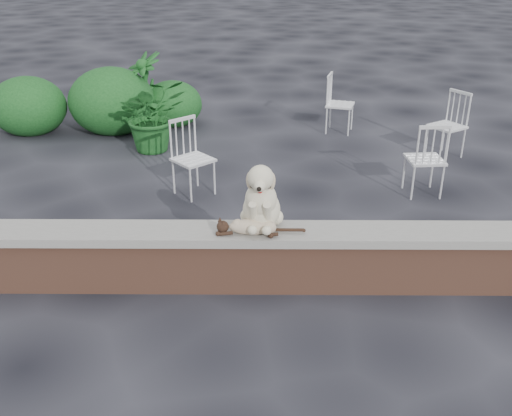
{
  "coord_description": "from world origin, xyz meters",
  "views": [
    {
      "loc": [
        -0.21,
        -4.53,
        2.93
      ],
      "look_at": [
        -0.25,
        0.2,
        0.7
      ],
      "focal_mm": 40.63,
      "sensor_mm": 36.0,
      "label": 1
    }
  ],
  "objects_px": {
    "dog": "(262,193)",
    "potted_plant_a": "(152,115)",
    "cat": "(252,226)",
    "chair_a": "(193,158)",
    "chair_e": "(340,104)",
    "chair_d": "(447,125)",
    "chair_c": "(425,158)",
    "potted_plant_b": "(145,91)"
  },
  "relations": [
    {
      "from": "chair_d",
      "to": "potted_plant_b",
      "type": "distance_m",
      "value": 4.75
    },
    {
      "from": "chair_a",
      "to": "potted_plant_b",
      "type": "xyz_separation_m",
      "value": [
        -1.06,
        2.71,
        0.15
      ]
    },
    {
      "from": "cat",
      "to": "potted_plant_b",
      "type": "distance_m",
      "value": 5.2
    },
    {
      "from": "chair_a",
      "to": "chair_c",
      "type": "bearing_deg",
      "value": -41.34
    },
    {
      "from": "dog",
      "to": "potted_plant_b",
      "type": "bearing_deg",
      "value": 116.04
    },
    {
      "from": "cat",
      "to": "chair_e",
      "type": "bearing_deg",
      "value": 78.14
    },
    {
      "from": "chair_d",
      "to": "chair_c",
      "type": "distance_m",
      "value": 1.51
    },
    {
      "from": "chair_e",
      "to": "chair_d",
      "type": "height_order",
      "value": "same"
    },
    {
      "from": "chair_c",
      "to": "chair_d",
      "type": "bearing_deg",
      "value": -120.5
    },
    {
      "from": "dog",
      "to": "cat",
      "type": "bearing_deg",
      "value": -113.86
    },
    {
      "from": "dog",
      "to": "chair_a",
      "type": "relative_size",
      "value": 0.68
    },
    {
      "from": "dog",
      "to": "chair_a",
      "type": "height_order",
      "value": "dog"
    },
    {
      "from": "chair_e",
      "to": "chair_c",
      "type": "distance_m",
      "value": 2.61
    },
    {
      "from": "chair_a",
      "to": "chair_e",
      "type": "bearing_deg",
      "value": 8.34
    },
    {
      "from": "dog",
      "to": "chair_c",
      "type": "relative_size",
      "value": 0.68
    },
    {
      "from": "chair_a",
      "to": "chair_d",
      "type": "bearing_deg",
      "value": -20.36
    },
    {
      "from": "chair_c",
      "to": "potted_plant_b",
      "type": "distance_m",
      "value": 4.73
    },
    {
      "from": "potted_plant_b",
      "to": "potted_plant_a",
      "type": "bearing_deg",
      "value": -74.81
    },
    {
      "from": "potted_plant_a",
      "to": "chair_d",
      "type": "bearing_deg",
      "value": -3.29
    },
    {
      "from": "cat",
      "to": "chair_c",
      "type": "height_order",
      "value": "chair_c"
    },
    {
      "from": "potted_plant_a",
      "to": "cat",
      "type": "bearing_deg",
      "value": -68.19
    },
    {
      "from": "chair_d",
      "to": "potted_plant_a",
      "type": "distance_m",
      "value": 4.27
    },
    {
      "from": "dog",
      "to": "potted_plant_b",
      "type": "distance_m",
      "value": 5.1
    },
    {
      "from": "chair_d",
      "to": "chair_a",
      "type": "height_order",
      "value": "same"
    },
    {
      "from": "dog",
      "to": "potted_plant_a",
      "type": "xyz_separation_m",
      "value": [
        -1.6,
        3.65,
        -0.36
      ]
    },
    {
      "from": "chair_c",
      "to": "potted_plant_a",
      "type": "height_order",
      "value": "potted_plant_a"
    },
    {
      "from": "chair_e",
      "to": "cat",
      "type": "bearing_deg",
      "value": -179.94
    },
    {
      "from": "cat",
      "to": "potted_plant_b",
      "type": "height_order",
      "value": "potted_plant_b"
    },
    {
      "from": "chair_c",
      "to": "chair_a",
      "type": "height_order",
      "value": "same"
    },
    {
      "from": "cat",
      "to": "dog",
      "type": "bearing_deg",
      "value": 66.14
    },
    {
      "from": "dog",
      "to": "chair_e",
      "type": "relative_size",
      "value": 0.68
    },
    {
      "from": "cat",
      "to": "chair_a",
      "type": "distance_m",
      "value": 2.3
    },
    {
      "from": "chair_a",
      "to": "potted_plant_a",
      "type": "distance_m",
      "value": 1.8
    },
    {
      "from": "dog",
      "to": "chair_d",
      "type": "xyz_separation_m",
      "value": [
        2.67,
        3.4,
        -0.43
      ]
    },
    {
      "from": "chair_c",
      "to": "chair_a",
      "type": "distance_m",
      "value": 2.83
    },
    {
      "from": "potted_plant_a",
      "to": "potted_plant_b",
      "type": "bearing_deg",
      "value": 105.19
    },
    {
      "from": "chair_c",
      "to": "potted_plant_b",
      "type": "xyz_separation_m",
      "value": [
        -3.89,
        2.68,
        0.15
      ]
    },
    {
      "from": "chair_e",
      "to": "potted_plant_a",
      "type": "bearing_deg",
      "value": 123.7
    },
    {
      "from": "chair_d",
      "to": "chair_a",
      "type": "relative_size",
      "value": 1.0
    },
    {
      "from": "potted_plant_a",
      "to": "chair_c",
      "type": "bearing_deg",
      "value": -23.95
    },
    {
      "from": "chair_e",
      "to": "chair_a",
      "type": "relative_size",
      "value": 1.0
    },
    {
      "from": "potted_plant_a",
      "to": "potted_plant_b",
      "type": "distance_m",
      "value": 1.12
    }
  ]
}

